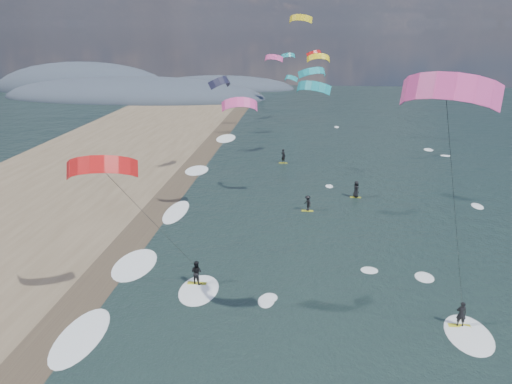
# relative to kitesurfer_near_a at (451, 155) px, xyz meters

# --- Properties ---
(wet_sand_strip) EXTENTS (3.00, 240.00, 0.00)m
(wet_sand_strip) POSITION_rel_kitesurfer_near_a_xyz_m (-20.21, 5.54, -11.51)
(wet_sand_strip) COLOR #382D23
(wet_sand_strip) RESTS_ON ground
(coastal_hills) EXTENTS (80.00, 41.00, 15.00)m
(coastal_hills) POSITION_rel_kitesurfer_near_a_xyz_m (-53.05, 103.41, -11.52)
(coastal_hills) COLOR #3D4756
(coastal_hills) RESTS_ON ground
(kitesurfer_near_a) EXTENTS (7.72, 8.90, 15.55)m
(kitesurfer_near_a) POSITION_rel_kitesurfer_near_a_xyz_m (0.00, 0.00, 0.00)
(kitesurfer_near_a) COLOR gold
(kitesurfer_near_a) RESTS_ON ground
(kitesurfer_near_b) EXTENTS (7.06, 8.53, 11.30)m
(kitesurfer_near_b) POSITION_rel_kitesurfer_near_a_xyz_m (-15.68, 3.94, -4.52)
(kitesurfer_near_b) COLOR gold
(kitesurfer_near_b) RESTS_ON ground
(far_kitesurfers) EXTENTS (9.17, 17.91, 1.84)m
(far_kitesurfers) POSITION_rel_kitesurfer_near_a_xyz_m (-4.89, 28.73, -10.67)
(far_kitesurfers) COLOR gold
(far_kitesurfers) RESTS_ON ground
(bg_kite_field) EXTENTS (13.25, 71.65, 11.95)m
(bg_kite_field) POSITION_rel_kitesurfer_near_a_xyz_m (-8.60, 50.65, 0.28)
(bg_kite_field) COLOR teal
(bg_kite_field) RESTS_ON ground
(shoreline_surf) EXTENTS (2.40, 79.40, 0.11)m
(shoreline_surf) POSITION_rel_kitesurfer_near_a_xyz_m (-19.01, 10.29, -11.52)
(shoreline_surf) COLOR white
(shoreline_surf) RESTS_ON ground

